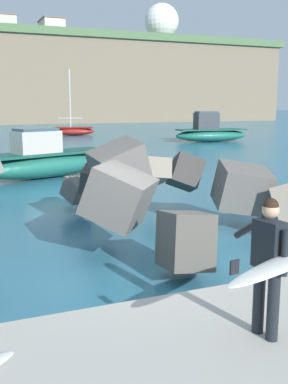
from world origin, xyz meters
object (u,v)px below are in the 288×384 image
surfer_with_board (277,259)px  boat_far_centre (46,161)px  station_building_east (79,40)px  radar_dome (162,24)px  boat_mid_centre (74,131)px  station_building_central (52,34)px  boat_near_left (210,132)px

surfer_with_board → boat_far_centre: 15.65m
station_building_east → radar_dome: bearing=-6.4°
surfer_with_board → boat_mid_centre: boat_mid_centre is taller
surfer_with_board → station_building_central: size_ratio=0.27×
boat_near_left → boat_far_centre: boat_near_left is taller
boat_near_left → radar_dome: (26.02, 66.17, 20.09)m
surfer_with_board → boat_mid_centre: size_ratio=0.32×
boat_mid_centre → radar_dome: 67.08m
boat_far_centre → station_building_central: 87.74m
boat_far_centre → radar_dome: (42.53, 80.19, 20.17)m
boat_near_left → boat_mid_centre: boat_mid_centre is taller
station_building_central → boat_near_left: bearing=-91.5°
boat_mid_centre → station_building_central: 61.10m
boat_far_centre → surfer_with_board: bearing=-90.8°
radar_dome → station_building_east: 19.28m
radar_dome → station_building_central: bearing=170.9°
boat_far_centre → station_building_east: station_building_east is taller
surfer_with_board → radar_dome: bearing=66.0°
surfer_with_board → station_building_central: bearing=79.5°
station_building_east → station_building_central: bearing=162.2°
surfer_with_board → station_building_east: size_ratio=0.26×
boat_mid_centre → boat_far_centre: boat_mid_centre is taller
boat_far_centre → station_building_central: (18.29, 84.07, 17.24)m
boat_near_left → station_building_central: station_building_central is taller
radar_dome → boat_mid_centre: bearing=-122.7°
boat_near_left → boat_far_centre: (-16.51, -14.02, -0.08)m
surfer_with_board → boat_mid_centre: bearing=79.0°
boat_mid_centre → radar_dome: radar_dome is taller
boat_far_centre → boat_near_left: bearing=40.4°
boat_far_centre → station_building_east: (23.79, 82.30, 16.11)m
boat_mid_centre → station_building_central: size_ratio=0.82×
boat_far_centre → boat_mid_centre: bearing=73.2°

